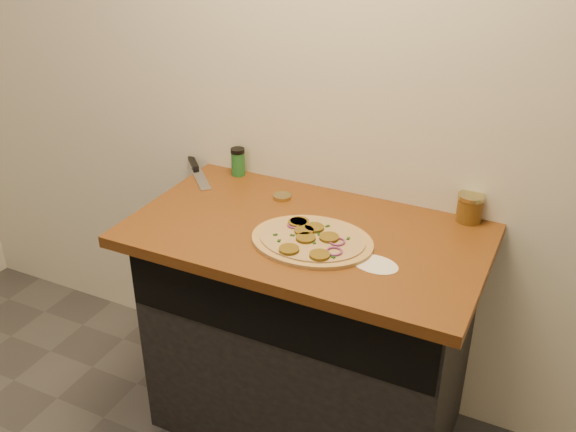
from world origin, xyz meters
The scene contains 8 objects.
cabinet centered at (0.00, 1.45, 0.43)m, with size 1.10×0.60×0.86m, color black.
countertop centered at (0.00, 1.42, 0.88)m, with size 1.20×0.70×0.04m, color brown.
pizza centered at (0.05, 1.35, 0.91)m, with size 0.42×0.42×0.03m.
chefs_knife centered at (-0.60, 1.66, 0.91)m, with size 0.24×0.25×0.02m.
mason_jar_lid centered at (-0.18, 1.59, 0.91)m, with size 0.07×0.07×0.01m, color tan.
salsa_jar centered at (0.48, 1.72, 0.95)m, with size 0.09×0.09×0.10m.
spice_shaker centered at (-0.43, 1.71, 0.96)m, with size 0.06×0.06×0.11m.
flour_spill centered at (0.28, 1.31, 0.90)m, with size 0.15×0.15×0.00m, color silver.
Camera 1 is at (0.77, -0.31, 1.95)m, focal length 40.00 mm.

